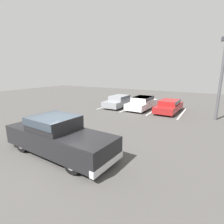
{
  "coord_description": "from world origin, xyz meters",
  "views": [
    {
      "loc": [
        6.01,
        -5.27,
        3.93
      ],
      "look_at": [
        -0.17,
        5.43,
        1.0
      ],
      "focal_mm": 28.0,
      "sensor_mm": 36.0,
      "label": 1
    }
  ],
  "objects": [
    {
      "name": "stall_stripe_d",
      "position": [
        3.75,
        11.84,
        0.0
      ],
      "size": [
        0.12,
        4.93,
        0.01
      ],
      "primitive_type": "cube",
      "color": "white",
      "rests_on": "ground_plane"
    },
    {
      "name": "parked_sedan_c",
      "position": [
        2.49,
        11.92,
        0.63
      ],
      "size": [
        1.99,
        4.56,
        1.17
      ],
      "rotation": [
        0.0,
        0.0,
        -1.61
      ],
      "color": "maroon",
      "rests_on": "ground_plane"
    },
    {
      "name": "parked_sedan_a",
      "position": [
        -2.91,
        11.76,
        0.66
      ],
      "size": [
        1.81,
        4.5,
        1.24
      ],
      "rotation": [
        0.0,
        0.0,
        -1.58
      ],
      "color": "gray",
      "rests_on": "ground_plane"
    },
    {
      "name": "stall_stripe_c",
      "position": [
        1.07,
        11.84,
        0.0
      ],
      "size": [
        0.12,
        4.93,
        0.01
      ],
      "primitive_type": "cube",
      "color": "white",
      "rests_on": "ground_plane"
    },
    {
      "name": "pickup_truck",
      "position": [
        -0.05,
        0.21,
        0.91
      ],
      "size": [
        5.93,
        2.35,
        1.84
      ],
      "rotation": [
        0.0,
        0.0,
        -0.06
      ],
      "color": "black",
      "rests_on": "ground_plane"
    },
    {
      "name": "light_post",
      "position": [
        6.47,
        10.95,
        3.73
      ],
      "size": [
        0.7,
        0.36,
        6.39
      ],
      "color": "#515156",
      "rests_on": "ground_plane"
    },
    {
      "name": "traffic_cone",
      "position": [
        -4.33,
        1.24,
        0.29
      ],
      "size": [
        0.39,
        0.39,
        0.62
      ],
      "color": "black",
      "rests_on": "ground_plane"
    },
    {
      "name": "ground_plane",
      "position": [
        0.0,
        0.0,
        0.0
      ],
      "size": [
        60.0,
        60.0,
        0.0
      ],
      "primitive_type": "plane",
      "color": "#4C4947"
    },
    {
      "name": "parked_sedan_b",
      "position": [
        -0.27,
        11.98,
        0.68
      ],
      "size": [
        1.96,
        4.84,
        1.27
      ],
      "rotation": [
        0.0,
        0.0,
        -1.6
      ],
      "color": "silver",
      "rests_on": "ground_plane"
    },
    {
      "name": "stall_stripe_b",
      "position": [
        -1.61,
        11.84,
        0.0
      ],
      "size": [
        0.12,
        4.93,
        0.01
      ],
      "primitive_type": "cube",
      "color": "white",
      "rests_on": "ground_plane"
    },
    {
      "name": "wheel_stop_curb",
      "position": [
        -1.82,
        14.89,
        0.07
      ],
      "size": [
        1.93,
        0.2,
        0.14
      ],
      "primitive_type": "cube",
      "color": "#B7B2A8",
      "rests_on": "ground_plane"
    },
    {
      "name": "stall_stripe_a",
      "position": [
        -4.29,
        11.84,
        0.0
      ],
      "size": [
        0.12,
        4.93,
        0.01
      ],
      "primitive_type": "cube",
      "color": "white",
      "rests_on": "ground_plane"
    }
  ]
}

